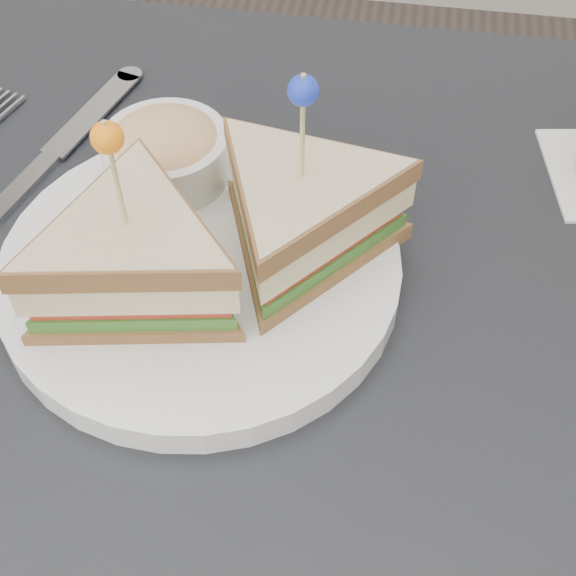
# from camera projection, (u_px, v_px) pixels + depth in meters

# --- Properties ---
(table) EXTENTS (0.80, 0.80, 0.75)m
(table) POSITION_uv_depth(u_px,v_px,m) (272.00, 408.00, 0.59)
(table) COLOR black
(table) RESTS_ON ground
(plate_meal) EXTENTS (0.35, 0.35, 0.16)m
(plate_meal) POSITION_uv_depth(u_px,v_px,m) (209.00, 235.00, 0.53)
(plate_meal) COLOR white
(plate_meal) RESTS_ON table
(cutlery_knife) EXTENTS (0.07, 0.22, 0.01)m
(cutlery_knife) POSITION_uv_depth(u_px,v_px,m) (59.00, 149.00, 0.65)
(cutlery_knife) COLOR #B4B7BF
(cutlery_knife) RESTS_ON table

